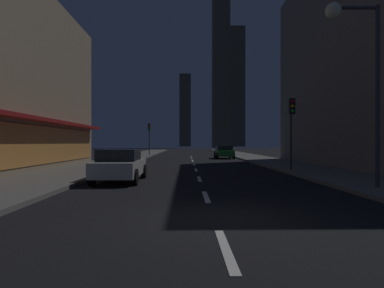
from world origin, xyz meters
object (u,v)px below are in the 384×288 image
(car_parked_far, at_px, (224,152))
(fire_hydrant_far_left, at_px, (128,157))
(traffic_light_near_right, at_px, (292,118))
(street_lamp_right, at_px, (355,49))
(car_parked_near, at_px, (120,165))
(traffic_light_far_left, at_px, (149,132))

(car_parked_far, distance_m, fire_hydrant_far_left, 11.42)
(traffic_light_near_right, xyz_separation_m, street_lamp_right, (-0.12, -7.36, 1.87))
(car_parked_near, height_order, fire_hydrant_far_left, car_parked_near)
(traffic_light_far_left, bearing_deg, fire_hydrant_far_left, -91.69)
(car_parked_far, height_order, traffic_light_far_left, traffic_light_far_left)
(traffic_light_near_right, height_order, street_lamp_right, street_lamp_right)
(car_parked_near, relative_size, traffic_light_near_right, 1.01)
(traffic_light_far_left, distance_m, street_lamp_right, 33.81)
(car_parked_near, height_order, car_parked_far, same)
(traffic_light_far_left, bearing_deg, car_parked_far, -38.41)
(car_parked_near, distance_m, car_parked_far, 22.75)
(car_parked_near, xyz_separation_m, fire_hydrant_far_left, (-2.30, 15.25, -0.29))
(fire_hydrant_far_left, relative_size, street_lamp_right, 0.10)
(fire_hydrant_far_left, distance_m, street_lamp_right, 22.07)
(car_parked_far, distance_m, traffic_light_far_left, 11.87)
(street_lamp_right, bearing_deg, traffic_light_far_left, 108.80)
(car_parked_far, xyz_separation_m, street_lamp_right, (1.78, -24.74, 4.33))
(car_parked_near, height_order, street_lamp_right, street_lamp_right)
(car_parked_near, distance_m, traffic_light_far_left, 28.96)
(fire_hydrant_far_left, distance_m, traffic_light_far_left, 13.83)
(car_parked_far, relative_size, fire_hydrant_far_left, 6.48)
(car_parked_far, xyz_separation_m, traffic_light_far_left, (-9.10, 7.21, 2.45))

